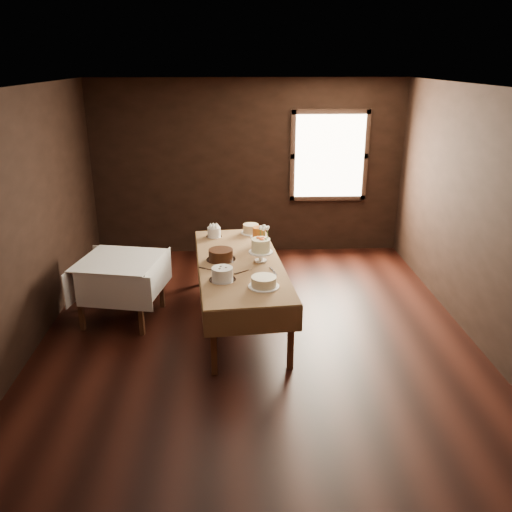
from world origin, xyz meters
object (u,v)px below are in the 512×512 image
object	(u,v)px
cake_meringue	(214,232)
cake_server_b	(274,273)
cake_server_d	(261,251)
cake_caramel	(259,237)
cake_cream	(264,282)
side_table	(120,267)
cake_chocolate	(221,255)
cake_speckled	(251,229)
cake_server_e	(211,270)
cake_swirl	(222,274)
flower_vase	(264,246)
display_table	(240,266)
cake_flowers	(261,251)
cake_server_c	(229,253)
cake_server_a	(246,271)

from	to	relation	value
cake_meringue	cake_server_b	size ratio (longest dim) A/B	0.90
cake_server_b	cake_server_d	bearing A→B (deg)	175.47
cake_meringue	cake_server_b	world-z (taller)	cake_meringue
cake_meringue	cake_caramel	world-z (taller)	cake_caramel
cake_cream	cake_server_b	world-z (taller)	cake_cream
side_table	cake_chocolate	size ratio (longest dim) A/B	2.70
cake_meringue	cake_server_d	size ratio (longest dim) A/B	0.90
cake_speckled	cake_server_e	distance (m)	1.44
cake_meringue	cake_server_d	distance (m)	0.85
cake_swirl	flower_vase	bearing A→B (deg)	61.29
display_table	cake_server_e	distance (m)	0.43
display_table	cake_server_b	size ratio (longest dim) A/B	10.81
cake_chocolate	cake_server_e	world-z (taller)	cake_chocolate
cake_swirl	cake_meringue	bearing A→B (deg)	95.20
cake_speckled	cake_caramel	xyz separation A→B (m)	(0.09, -0.51, 0.05)
cake_chocolate	cake_swirl	size ratio (longest dim) A/B	1.36
cake_meringue	cake_caramel	xyz separation A→B (m)	(0.60, -0.37, 0.05)
display_table	cake_caramel	size ratio (longest dim) A/B	10.01
display_table	flower_vase	bearing A→B (deg)	49.71
cake_caramel	cake_flowers	bearing A→B (deg)	-90.91
cake_chocolate	cake_cream	world-z (taller)	cake_chocolate
cake_server_b	cake_meringue	bearing A→B (deg)	-164.48
cake_speckled	cake_caramel	size ratio (longest dim) A/B	1.06
cake_caramel	cake_speckled	bearing A→B (deg)	99.94
cake_meringue	cake_flowers	bearing A→B (deg)	-58.00
side_table	cake_server_c	distance (m)	1.34
cake_flowers	cake_server_a	world-z (taller)	cake_flowers
side_table	cake_flowers	xyz separation A→B (m)	(1.71, -0.11, 0.21)
cake_caramel	cake_chocolate	world-z (taller)	cake_caramel
cake_speckled	flower_vase	world-z (taller)	cake_speckled
cake_chocolate	cake_server_d	xyz separation A→B (m)	(0.50, 0.30, -0.06)
cake_chocolate	cake_flowers	xyz separation A→B (m)	(0.48, -0.05, 0.06)
cake_server_d	flower_vase	bearing A→B (deg)	-15.95
cake_swirl	cake_cream	bearing A→B (deg)	-23.61
cake_speckled	cake_server_e	bearing A→B (deg)	-110.60
cake_meringue	cake_server_b	bearing A→B (deg)	-61.08
cake_server_c	cake_server_b	bearing A→B (deg)	-165.60
cake_caramel	cake_server_e	bearing A→B (deg)	-125.52
cake_flowers	cake_server_e	world-z (taller)	cake_flowers
display_table	cake_flowers	size ratio (longest dim) A/B	8.78
cake_swirl	cake_cream	size ratio (longest dim) A/B	0.90
cake_caramel	cake_flowers	xyz separation A→B (m)	(-0.01, -0.57, 0.02)
cake_speckled	cake_caramel	world-z (taller)	cake_caramel
cake_cream	cake_server_e	size ratio (longest dim) A/B	1.38
display_table	cake_chocolate	size ratio (longest dim) A/B	6.39
display_table	cake_meringue	bearing A→B (deg)	109.68
cake_caramel	cake_cream	size ratio (longest dim) A/B	0.78
cake_meringue	cake_server_e	world-z (taller)	cake_meringue
cake_caramel	cake_chocolate	size ratio (longest dim) A/B	0.64
cake_swirl	cake_server_a	size ratio (longest dim) A/B	1.24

